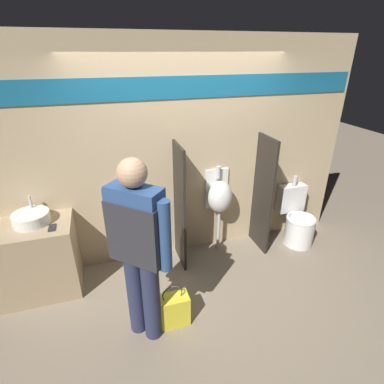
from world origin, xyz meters
TOP-DOWN VIEW (x-y plane):
  - ground_plane at (0.00, 0.00)m, footprint 16.00×16.00m
  - display_wall at (0.00, 0.60)m, footprint 4.52×0.07m
  - sink_counter at (-1.78, 0.28)m, footprint 0.87×0.58m
  - sink_basin at (-1.73, 0.34)m, footprint 0.37×0.37m
  - cell_phone at (-1.51, 0.17)m, footprint 0.07×0.14m
  - divider_near_counter at (-0.11, 0.34)m, footprint 0.03×0.47m
  - divider_mid at (1.03, 0.34)m, footprint 0.03×0.47m
  - urinal_near_counter at (-0.67, 0.44)m, footprint 0.33×0.27m
  - urinal_far at (0.46, 0.44)m, footprint 0.33×0.27m
  - toilet at (1.59, 0.27)m, footprint 0.41×0.57m
  - person_in_vest at (-0.72, -0.64)m, footprint 0.51×0.49m
  - shopping_bag at (-0.45, -0.62)m, footprint 0.32×0.18m

SIDE VIEW (x-z plane):
  - ground_plane at x=0.00m, z-range 0.00..0.00m
  - shopping_bag at x=-0.45m, z-range -0.07..0.41m
  - toilet at x=1.59m, z-range -0.15..0.79m
  - sink_counter at x=-1.78m, z-range 0.00..0.85m
  - divider_near_counter at x=-0.11m, z-range 0.00..1.57m
  - divider_mid at x=1.03m, z-range 0.00..1.57m
  - urinal_near_counter at x=-0.67m, z-range 0.20..1.38m
  - urinal_far at x=0.46m, z-range 0.20..1.38m
  - cell_phone at x=-1.51m, z-range 0.85..0.87m
  - sink_basin at x=-1.73m, z-range 0.78..1.04m
  - person_in_vest at x=-0.72m, z-range 0.14..1.94m
  - display_wall at x=0.00m, z-range 0.01..2.71m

